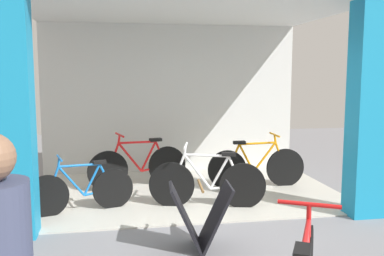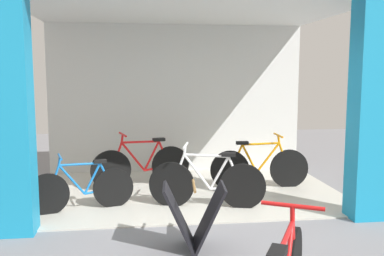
% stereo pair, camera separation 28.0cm
% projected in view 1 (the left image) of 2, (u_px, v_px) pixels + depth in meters
% --- Properties ---
extents(ground_plane, '(17.81, 17.81, 0.00)m').
position_uv_depth(ground_plane, '(203.00, 225.00, 5.44)').
color(ground_plane, gray).
rests_on(ground_plane, ground).
extents(shop_facade, '(5.11, 3.46, 3.68)m').
position_uv_depth(shop_facade, '(184.00, 72.00, 6.72)').
color(shop_facade, beige).
rests_on(shop_facade, ground).
extents(bicycle_inside_0, '(1.67, 0.55, 0.94)m').
position_uv_depth(bicycle_inside_0, '(139.00, 166.00, 7.18)').
color(bicycle_inside_0, black).
rests_on(bicycle_inside_0, ground).
extents(bicycle_inside_1, '(1.67, 0.46, 0.92)m').
position_uv_depth(bicycle_inside_1, '(256.00, 166.00, 7.18)').
color(bicycle_inside_1, black).
rests_on(bicycle_inside_1, ground).
extents(bicycle_inside_2, '(1.64, 0.51, 0.92)m').
position_uv_depth(bicycle_inside_2, '(207.00, 183.00, 6.10)').
color(bicycle_inside_2, black).
rests_on(bicycle_inside_2, ground).
extents(bicycle_inside_3, '(1.43, 0.48, 0.81)m').
position_uv_depth(bicycle_inside_3, '(81.00, 190.00, 5.87)').
color(bicycle_inside_3, black).
rests_on(bicycle_inside_3, ground).
extents(sandwich_board_sign, '(0.72, 0.55, 0.73)m').
position_uv_depth(sandwich_board_sign, '(200.00, 217.00, 4.66)').
color(sandwich_board_sign, black).
rests_on(sandwich_board_sign, ground).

